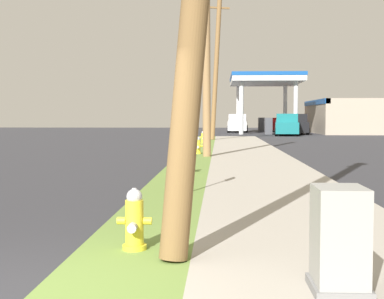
# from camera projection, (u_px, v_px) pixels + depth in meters

# --- Properties ---
(fire_hydrant_nearest) EXTENTS (0.42, 0.38, 0.74)m
(fire_hydrant_nearest) POSITION_uv_depth(u_px,v_px,m) (134.00, 223.00, 6.63)
(fire_hydrant_nearest) COLOR yellow
(fire_hydrant_nearest) RESTS_ON grass_verge
(fire_hydrant_second) EXTENTS (0.42, 0.38, 0.74)m
(fire_hydrant_second) POSITION_uv_depth(u_px,v_px,m) (185.00, 162.00, 15.56)
(fire_hydrant_second) COLOR yellow
(fire_hydrant_second) RESTS_ON grass_verge
(fire_hydrant_third) EXTENTS (0.42, 0.37, 0.74)m
(fire_hydrant_third) POSITION_uv_depth(u_px,v_px,m) (198.00, 146.00, 23.64)
(fire_hydrant_third) COLOR yellow
(fire_hydrant_third) RESTS_ON grass_verge
(fire_hydrant_fourth) EXTENTS (0.42, 0.37, 0.74)m
(fire_hydrant_fourth) POSITION_uv_depth(u_px,v_px,m) (203.00, 138.00, 33.03)
(fire_hydrant_fourth) COLOR yellow
(fire_hydrant_fourth) RESTS_ON grass_verge
(fire_hydrant_fifth) EXTENTS (0.42, 0.38, 0.74)m
(fire_hydrant_fifth) POSITION_uv_depth(u_px,v_px,m) (205.00, 133.00, 42.22)
(fire_hydrant_fifth) COLOR yellow
(fire_hydrant_fifth) RESTS_ON grass_verge
(utility_pole_midground) EXTENTS (0.70, 1.32, 10.19)m
(utility_pole_midground) POSITION_uv_depth(u_px,v_px,m) (206.00, 26.00, 21.79)
(utility_pole_midground) COLOR #937047
(utility_pole_midground) RESTS_ON grass_verge
(utility_pole_background) EXTENTS (1.38, 0.58, 9.66)m
(utility_pole_background) POSITION_uv_depth(u_px,v_px,m) (216.00, 68.00, 37.97)
(utility_pole_background) COLOR olive
(utility_pole_background) RESTS_ON grass_verge
(utility_cabinet) EXTENTS (0.51, 0.64, 0.97)m
(utility_cabinet) POSITION_uv_depth(u_px,v_px,m) (339.00, 244.00, 5.04)
(utility_cabinet) COLOR slate
(utility_cabinet) RESTS_ON sidewalk_slab
(street_sign_post) EXTENTS (0.05, 0.36, 2.12)m
(street_sign_post) POSITION_uv_depth(u_px,v_px,m) (183.00, 121.00, 11.28)
(street_sign_post) COLOR gray
(street_sign_post) RESTS_ON grass_verge
(gas_station_canopy) EXTENTS (14.10, 12.54, 5.98)m
(gas_station_canopy) POSITION_uv_depth(u_px,v_px,m) (323.00, 109.00, 56.85)
(gas_station_canopy) COLOR silver
(gas_station_canopy) RESTS_ON ground
(car_red_by_near_pump) EXTENTS (2.10, 4.57, 1.57)m
(car_red_by_near_pump) POSITION_uv_depth(u_px,v_px,m) (279.00, 125.00, 64.08)
(car_red_by_near_pump) COLOR red
(car_red_by_near_pump) RESTS_ON ground
(truck_white_at_forecourt) EXTENTS (2.43, 5.51, 1.97)m
(truck_white_at_forecourt) POSITION_uv_depth(u_px,v_px,m) (238.00, 124.00, 60.52)
(truck_white_at_forecourt) COLOR white
(truck_white_at_forecourt) RESTS_ON ground
(truck_teal_on_apron) EXTENTS (2.58, 5.56, 1.97)m
(truck_teal_on_apron) POSITION_uv_depth(u_px,v_px,m) (287.00, 125.00, 49.89)
(truck_teal_on_apron) COLOR #197075
(truck_teal_on_apron) RESTS_ON ground
(truck_black_at_far_bay) EXTENTS (2.22, 5.44, 1.97)m
(truck_black_at_far_bay) POSITION_uv_depth(u_px,v_px,m) (295.00, 125.00, 53.58)
(truck_black_at_far_bay) COLOR black
(truck_black_at_far_bay) RESTS_ON ground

